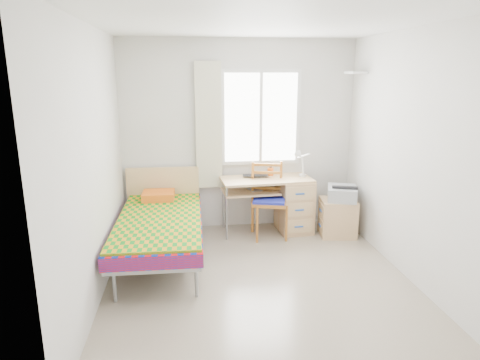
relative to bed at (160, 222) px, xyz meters
name	(u,v)px	position (x,y,z in m)	size (l,w,h in m)	color
floor	(259,281)	(1.06, -0.76, -0.44)	(3.50, 3.50, 0.00)	#BCAD93
ceiling	(262,22)	(1.06, -0.76, 2.16)	(3.50, 3.50, 0.00)	white
wall_back	(239,136)	(1.06, 0.99, 0.86)	(3.20, 3.20, 0.00)	silver
wall_left	(94,166)	(-0.54, -0.76, 0.86)	(3.50, 3.50, 0.00)	silver
wall_right	(413,158)	(2.66, -0.76, 0.86)	(3.50, 3.50, 0.00)	silver
window	(261,118)	(1.36, 0.96, 1.11)	(1.10, 0.04, 1.30)	white
curtain	(209,126)	(0.64, 0.92, 1.01)	(0.35, 0.05, 1.70)	beige
floating_shelf	(356,73)	(2.55, 0.64, 1.71)	(0.20, 0.32, 0.03)	white
bed	(160,222)	(0.00, 0.00, 0.00)	(1.01, 2.09, 0.90)	#92969A
desk	(289,202)	(1.72, 0.67, -0.02)	(1.25, 0.64, 0.76)	tan
chair	(269,196)	(1.41, 0.53, 0.12)	(0.53, 0.53, 1.00)	#AB6221
cabinet	(337,217)	(2.33, 0.41, -0.18)	(0.51, 0.46, 0.50)	tan
printer	(342,193)	(2.38, 0.41, 0.16)	(0.49, 0.52, 0.19)	#A9ADB1
laptop	(256,177)	(1.26, 0.73, 0.34)	(0.35, 0.23, 0.03)	black
pen_cup	(270,172)	(1.49, 0.84, 0.38)	(0.08, 0.08, 0.10)	orange
task_lamp	(301,160)	(1.85, 0.61, 0.57)	(0.22, 0.32, 0.40)	white
book	(249,191)	(1.17, 0.68, 0.15)	(0.16, 0.22, 0.02)	gray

